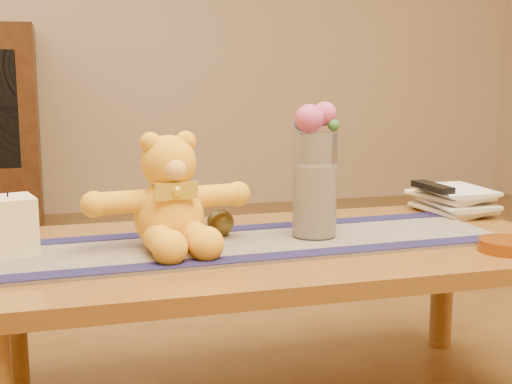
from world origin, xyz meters
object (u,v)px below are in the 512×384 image
object	(u,v)px
pillar_candle	(9,225)
glass_vase	(315,185)
amber_dish	(507,246)
tv_remote	(432,187)
teddy_bear	(169,193)
bronze_ball	(220,223)
book_bottom	(429,212)

from	to	relation	value
pillar_candle	glass_vase	world-z (taller)	glass_vase
amber_dish	tv_remote	bearing A→B (deg)	85.36
teddy_bear	bronze_ball	distance (m)	0.18
book_bottom	tv_remote	distance (m)	0.08
bronze_ball	tv_remote	xyz separation A→B (m)	(0.65, 0.11, 0.04)
glass_vase	book_bottom	size ratio (longest dim) A/B	1.17
bronze_ball	glass_vase	bearing A→B (deg)	-16.10
teddy_bear	amber_dish	bearing A→B (deg)	-24.65
bronze_ball	amber_dish	distance (m)	0.69
glass_vase	bronze_ball	size ratio (longest dim) A/B	3.81
glass_vase	amber_dish	bearing A→B (deg)	-30.72
pillar_candle	amber_dish	xyz separation A→B (m)	(1.12, -0.26, -0.06)
teddy_bear	glass_vase	size ratio (longest dim) A/B	1.45
book_bottom	amber_dish	bearing A→B (deg)	-101.19
pillar_candle	book_bottom	xyz separation A→B (m)	(1.15, 0.16, -0.06)
pillar_candle	book_bottom	size ratio (longest dim) A/B	0.58
teddy_bear	book_bottom	xyz separation A→B (m)	(0.79, 0.18, -0.12)
tv_remote	book_bottom	bearing A→B (deg)	90.00
tv_remote	amber_dish	distance (m)	0.42
pillar_candle	tv_remote	bearing A→B (deg)	7.23
pillar_candle	bronze_ball	bearing A→B (deg)	4.16
teddy_bear	pillar_candle	size ratio (longest dim) A/B	2.89
amber_dish	glass_vase	bearing A→B (deg)	149.28
glass_vase	tv_remote	size ratio (longest dim) A/B	1.62
amber_dish	teddy_bear	bearing A→B (deg)	162.43
glass_vase	tv_remote	world-z (taller)	glass_vase
glass_vase	bronze_ball	world-z (taller)	glass_vase
glass_vase	amber_dish	world-z (taller)	glass_vase
pillar_candle	teddy_bear	bearing A→B (deg)	-3.72
teddy_bear	tv_remote	world-z (taller)	teddy_bear
glass_vase	amber_dish	size ratio (longest dim) A/B	1.99
pillar_candle	amber_dish	world-z (taller)	pillar_candle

